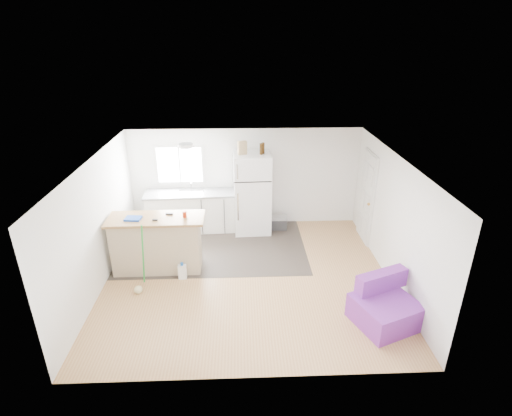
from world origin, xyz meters
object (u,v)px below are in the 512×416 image
(mop, at_px, (139,281))
(purple_seat, at_px, (384,307))
(kitchen_cabinets, at_px, (192,211))
(refrigerator, at_px, (252,193))
(bottle_right, at_px, (263,148))
(blue_tray, at_px, (133,218))
(red_cup, at_px, (185,214))
(cleaner_jug, at_px, (182,272))
(cardboard_box, at_px, (242,148))
(bottle_left, at_px, (261,149))
(peninsula, at_px, (157,243))
(cooler, at_px, (278,222))

(mop, bearing_deg, purple_seat, -42.59)
(kitchen_cabinets, height_order, refrigerator, refrigerator)
(refrigerator, height_order, mop, refrigerator)
(bottle_right, bearing_deg, blue_tray, -145.96)
(red_cup, height_order, blue_tray, red_cup)
(cleaner_jug, relative_size, red_cup, 2.92)
(cardboard_box, bearing_deg, red_cup, -124.79)
(refrigerator, height_order, cleaner_jug, refrigerator)
(cleaner_jug, bearing_deg, bottle_left, 48.49)
(purple_seat, bearing_deg, mop, 145.02)
(peninsula, xyz_separation_m, red_cup, (0.59, -0.00, 0.63))
(cardboard_box, distance_m, bottle_right, 0.47)
(kitchen_cabinets, xyz_separation_m, refrigerator, (1.45, -0.08, 0.47))
(kitchen_cabinets, bearing_deg, cleaner_jug, -92.37)
(red_cup, height_order, cardboard_box, cardboard_box)
(kitchen_cabinets, distance_m, bottle_right, 2.30)
(kitchen_cabinets, height_order, red_cup, red_cup)
(kitchen_cabinets, relative_size, cardboard_box, 7.32)
(red_cup, xyz_separation_m, blue_tray, (-0.98, -0.06, -0.04))
(cardboard_box, bearing_deg, bottle_left, -3.10)
(refrigerator, xyz_separation_m, mop, (-2.16, -2.48, -0.73))
(bottle_left, distance_m, bottle_right, 0.08)
(red_cup, relative_size, blue_tray, 0.40)
(purple_seat, xyz_separation_m, cardboard_box, (-2.29, 3.43, 1.79))
(bottle_left, bearing_deg, cooler, 11.40)
(peninsula, xyz_separation_m, cardboard_box, (1.73, 1.64, 1.49))
(peninsula, distance_m, red_cup, 0.86)
(cooler, xyz_separation_m, bottle_right, (-0.39, -0.02, 1.88))
(cleaner_jug, bearing_deg, refrigerator, 52.91)
(kitchen_cabinets, distance_m, red_cup, 1.90)
(kitchen_cabinets, height_order, cleaner_jug, kitchen_cabinets)
(cleaner_jug, xyz_separation_m, blue_tray, (-0.91, 0.32, 1.01))
(cardboard_box, bearing_deg, blue_tray, -141.20)
(kitchen_cabinets, relative_size, bottle_right, 8.79)
(bottle_left, bearing_deg, bottle_right, 54.93)
(cooler, bearing_deg, peninsula, -144.78)
(mop, bearing_deg, cleaner_jug, 0.43)
(peninsula, height_order, cleaner_jug, peninsula)
(purple_seat, relative_size, red_cup, 10.00)
(red_cup, bearing_deg, kitchen_cabinets, 92.90)
(cooler, relative_size, purple_seat, 0.36)
(peninsula, height_order, cooler, peninsula)
(mop, relative_size, red_cup, 11.81)
(refrigerator, distance_m, cooler, 1.02)
(refrigerator, relative_size, cardboard_box, 6.39)
(purple_seat, height_order, mop, mop)
(cooler, bearing_deg, purple_seat, -65.86)
(cleaner_jug, xyz_separation_m, bottle_right, (1.68, 2.07, 1.89))
(peninsula, xyz_separation_m, cooler, (2.59, 1.71, -0.42))
(purple_seat, height_order, blue_tray, blue_tray)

